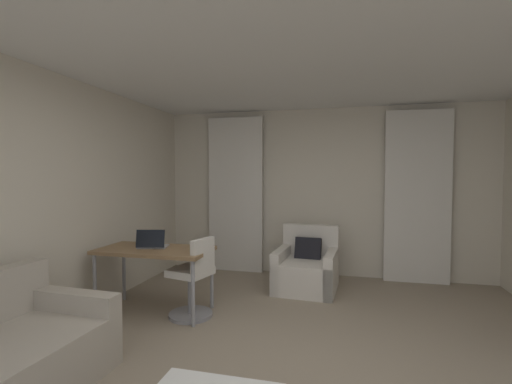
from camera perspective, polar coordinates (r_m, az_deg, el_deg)
ground_plane at (r=3.10m, az=6.37°, el=-27.53°), size 12.00×12.00×0.00m
wall_window at (r=5.70m, az=10.42°, el=-0.02°), size 5.12×0.06×2.60m
wall_left at (r=3.92m, az=-33.28°, el=-1.55°), size 0.06×6.12×2.60m
ceiling at (r=2.89m, az=6.65°, el=24.45°), size 5.12×6.12×0.06m
curtain_left_panel at (r=5.83m, az=-3.29°, el=-0.42°), size 0.90×0.06×2.50m
curtain_right_panel at (r=5.66m, az=24.36°, el=-0.73°), size 0.90×0.06×2.50m
armchair at (r=5.06m, az=8.11°, el=-12.06°), size 0.86×0.92×0.85m
desk at (r=4.28m, az=-15.86°, el=-9.50°), size 1.27×0.64×0.73m
desk_chair at (r=4.09m, az=-9.97°, el=-13.94°), size 0.48×0.48×0.88m
laptop at (r=4.30m, az=-16.21°, el=-7.95°), size 0.37×0.31×0.22m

